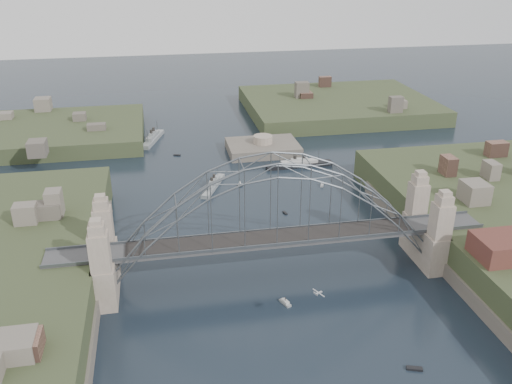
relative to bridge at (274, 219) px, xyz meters
The scene contains 17 objects.
ground 12.32m from the bridge, ahead, with size 500.00×500.00×0.00m, color black.
bridge is the anchor object (origin of this frame).
headland_nw 110.41m from the bridge, 120.07° to the left, with size 60.00×45.00×9.00m, color #323C21.
headland_ne 121.38m from the bridge, 65.56° to the left, with size 70.00×55.00×9.50m, color #323C21.
fort_island 72.14m from the bridge, 80.27° to the left, with size 22.00×16.00×9.40m.
naval_cruiser_near 46.90m from the bridge, 98.39° to the left, with size 8.02×14.98×4.63m.
naval_cruiser_far 90.61m from the bridge, 104.08° to the left, with size 7.75×17.47×5.94m.
ocean_liner 60.28m from the bridge, 70.19° to the left, with size 19.96×3.68×4.87m.
aeroplane 19.94m from the bridge, 81.00° to the right, with size 1.55×2.60×0.40m.
small_boat_a 23.68m from the bridge, 130.88° to the left, with size 2.12×3.00×0.45m.
small_boat_b 30.10m from the bridge, 71.58° to the left, with size 0.93×1.75×0.45m.
small_boat_c 15.51m from the bridge, 89.17° to the right, with size 1.86×2.88×1.43m.
small_boat_d 47.86m from the bridge, 61.04° to the left, with size 1.53×2.32×1.43m.
small_boat_e 62.82m from the bridge, 125.66° to the left, with size 1.44×3.64×2.38m.
small_boat_f 45.90m from the bridge, 89.37° to the left, with size 1.53×1.21×2.38m.
small_boat_g 35.84m from the bridge, 62.37° to the right, with size 2.55×1.53×0.45m.
small_boat_h 74.32m from the bridge, 101.65° to the left, with size 2.28×1.47×0.45m.
Camera 1 is at (-20.23, -89.40, 58.83)m, focal length 38.38 mm.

